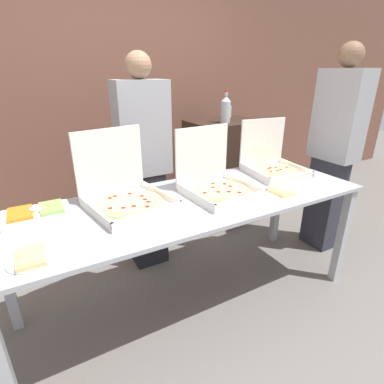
{
  "coord_description": "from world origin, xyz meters",
  "views": [
    {
      "loc": [
        -0.87,
        -1.55,
        1.6
      ],
      "look_at": [
        0.0,
        0.0,
        0.88
      ],
      "focal_mm": 28.0,
      "sensor_mm": 36.0,
      "label": 1
    }
  ],
  "objects": [
    {
      "name": "paper_plate_front_left",
      "position": [
        0.57,
        -0.21,
        0.84
      ],
      "size": [
        0.24,
        0.24,
        0.03
      ],
      "color": "white",
      "rests_on": "buffet_table"
    },
    {
      "name": "sideboard_podium",
      "position": [
        0.95,
        1.01,
        0.56
      ],
      "size": [
        0.71,
        0.55,
        1.12
      ],
      "color": "black",
      "rests_on": "ground_plane"
    },
    {
      "name": "brick_wall_behind",
      "position": [
        0.0,
        1.7,
        1.4
      ],
      "size": [
        10.0,
        0.06,
        2.8
      ],
      "color": "brown",
      "rests_on": "ground_plane"
    },
    {
      "name": "pizza_box_near_right",
      "position": [
        0.84,
        0.16,
        0.9
      ],
      "size": [
        0.46,
        0.47,
        0.41
      ],
      "rotation": [
        0.0,
        0.0,
        -0.13
      ],
      "color": "silver",
      "rests_on": "buffet_table"
    },
    {
      "name": "paper_plate_front_center",
      "position": [
        -0.95,
        -0.24,
        0.84
      ],
      "size": [
        0.2,
        0.2,
        0.03
      ],
      "color": "white",
      "rests_on": "buffet_table"
    },
    {
      "name": "pizza_box_near_left",
      "position": [
        -0.4,
        0.13,
        0.91
      ],
      "size": [
        0.52,
        0.54,
        0.45
      ],
      "rotation": [
        0.0,
        0.0,
        0.17
      ],
      "color": "silver",
      "rests_on": "buffet_table"
    },
    {
      "name": "veggie_tray",
      "position": [
        -0.89,
        0.22,
        0.85
      ],
      "size": [
        0.36,
        0.23,
        0.05
      ],
      "color": "white",
      "rests_on": "buffet_table"
    },
    {
      "name": "person_guest_cap",
      "position": [
        -0.08,
        0.64,
        0.91
      ],
      "size": [
        0.4,
        0.22,
        1.73
      ],
      "rotation": [
        0.0,
        0.0,
        3.14
      ],
      "color": "black",
      "rests_on": "ground_plane"
    },
    {
      "name": "buffet_table",
      "position": [
        0.0,
        0.0,
        0.74
      ],
      "size": [
        2.38,
        0.81,
        0.83
      ],
      "color": "#A8AAB2",
      "rests_on": "ground_plane"
    },
    {
      "name": "pizza_box_far_left",
      "position": [
        0.2,
        0.02,
        0.9
      ],
      "size": [
        0.46,
        0.47,
        0.42
      ],
      "rotation": [
        0.0,
        0.0,
        0.07
      ],
      "color": "silver",
      "rests_on": "buffet_table"
    },
    {
      "name": "ground_plane",
      "position": [
        0.0,
        0.0,
        0.0
      ],
      "size": [
        16.0,
        16.0,
        0.0
      ],
      "primitive_type": "plane",
      "color": "slate"
    },
    {
      "name": "soda_bottle",
      "position": [
        0.89,
        0.92,
        1.25
      ],
      "size": [
        0.09,
        0.09,
        0.3
      ],
      "color": "#B7BCC1",
      "rests_on": "sideboard_podium"
    },
    {
      "name": "soda_can_silver",
      "position": [
        1.13,
        1.2,
        1.18
      ],
      "size": [
        0.07,
        0.07,
        0.12
      ],
      "color": "silver",
      "rests_on": "sideboard_podium"
    },
    {
      "name": "person_guest_plaid",
      "position": [
        1.48,
        0.09,
        0.95
      ],
      "size": [
        0.22,
        0.4,
        1.81
      ],
      "rotation": [
        0.0,
        0.0,
        1.57
      ],
      "color": "#2D2D38",
      "rests_on": "ground_plane"
    }
  ]
}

